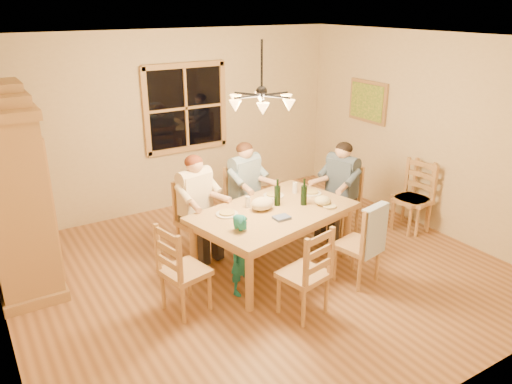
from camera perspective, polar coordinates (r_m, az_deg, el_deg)
floor at (r=6.11m, az=0.56°, el=-9.08°), size 5.50×5.50×0.00m
ceiling at (r=5.30m, az=0.67°, el=17.07°), size 5.50×5.00×0.02m
wall_back at (r=7.71m, az=-9.45°, el=7.89°), size 5.50×0.02×2.70m
wall_right at (r=7.35m, az=19.18°, el=6.36°), size 0.02×5.00×2.70m
window at (r=7.72m, az=-8.05°, el=9.49°), size 1.30×0.06×1.30m
painting at (r=8.06m, az=12.65°, el=10.05°), size 0.06×0.78×0.64m
chandelier at (r=5.38m, az=0.64°, el=10.44°), size 0.77×0.68×0.71m
armoire at (r=6.08m, az=-25.96°, el=-0.47°), size 0.66×1.40×2.30m
dining_table at (r=5.93m, az=2.02°, el=-2.93°), size 2.08×1.52×0.76m
chair_far_left at (r=6.40m, az=-6.69°, el=-4.70°), size 0.52×0.50×0.99m
chair_far_right at (r=6.88m, az=-1.18°, el=-2.64°), size 0.52×0.50×0.99m
chair_near_left at (r=5.26m, az=5.38°, el=-10.78°), size 0.52×0.50×0.99m
chair_near_right at (r=5.91m, az=11.43°, el=-7.29°), size 0.52×0.50×0.99m
chair_end_left at (r=5.34m, az=-8.02°, el=-10.37°), size 0.50×0.52×0.99m
chair_end_right at (r=6.99m, az=9.49°, el=-2.57°), size 0.50×0.52×0.99m
adult_woman at (r=6.19m, az=-6.90°, el=-0.20°), size 0.46×0.49×0.87m
adult_plaid_man at (r=6.69m, az=-1.21°, el=1.59°), size 0.46×0.49×0.87m
adult_slate_man at (r=6.79m, az=9.75°, el=1.59°), size 0.49×0.46×0.87m
towel at (r=5.64m, az=13.28°, el=-4.35°), size 0.39×0.18×0.58m
wine_bottle_a at (r=5.96m, az=2.46°, el=-0.05°), size 0.08×0.08×0.33m
wine_bottle_b at (r=6.00m, az=5.51°, el=0.01°), size 0.08×0.08×0.33m
plate_woman at (r=5.75m, az=-3.32°, el=-2.55°), size 0.26×0.26×0.02m
plate_plaid at (r=6.29m, az=2.03°, el=-0.42°), size 0.26×0.26×0.02m
plate_slate at (r=6.40m, az=6.31°, el=-0.13°), size 0.26×0.26×0.02m
wine_glass_a at (r=5.92m, az=-0.94°, el=-1.15°), size 0.06×0.06×0.14m
wine_glass_b at (r=6.39m, az=4.47°, el=0.49°), size 0.06×0.06×0.14m
cap at (r=6.06m, az=7.60°, el=-0.96°), size 0.20×0.20×0.11m
napkin at (r=5.64m, az=2.95°, el=-2.94°), size 0.21×0.17×0.03m
cloth_bundle at (r=5.85m, az=0.70°, el=-1.35°), size 0.28×0.22×0.15m
child at (r=5.49m, az=-1.56°, el=-7.16°), size 0.39×0.31×0.94m
chair_spare_front at (r=7.39m, az=17.29°, el=-1.93°), size 0.47×0.48×0.99m
chair_spare_back at (r=7.39m, az=17.26°, el=-1.92°), size 0.53×0.55×0.99m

